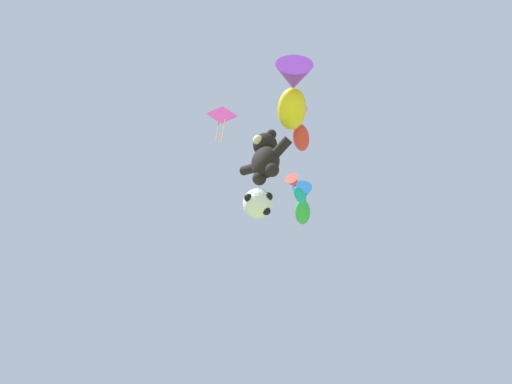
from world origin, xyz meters
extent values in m
ellipsoid|color=black|center=(-0.31, 5.86, 13.45)|extent=(1.00, 0.85, 1.21)
sphere|color=black|center=(-0.31, 5.86, 14.36)|extent=(0.83, 0.83, 0.83)
sphere|color=beige|center=(-0.31, 5.50, 14.29)|extent=(0.35, 0.35, 0.35)
sphere|color=black|center=(-0.61, 5.86, 14.68)|extent=(0.34, 0.34, 0.34)
cylinder|color=black|center=(-1.04, 5.86, 13.67)|extent=(0.72, 0.32, 0.57)
sphere|color=black|center=(-0.59, 5.86, 12.88)|extent=(0.45, 0.45, 0.45)
sphere|color=black|center=(-0.01, 5.86, 14.68)|extent=(0.34, 0.34, 0.34)
cylinder|color=black|center=(0.41, 5.86, 13.67)|extent=(0.72, 0.32, 0.57)
sphere|color=black|center=(-0.04, 5.86, 12.88)|extent=(0.45, 0.45, 0.45)
sphere|color=white|center=(-0.92, 6.15, 12.19)|extent=(0.97, 0.97, 0.97)
sphere|color=black|center=(-0.47, 6.15, 12.19)|extent=(0.27, 0.27, 0.27)
sphere|color=black|center=(-1.02, 6.45, 12.51)|extent=(0.27, 0.27, 0.27)
sphere|color=black|center=(-0.92, 5.71, 12.12)|extent=(0.27, 0.27, 0.27)
sphere|color=black|center=(-0.71, 6.31, 11.83)|extent=(0.27, 0.27, 0.27)
ellipsoid|color=yellow|center=(1.29, 5.35, 14.37)|extent=(1.70, 1.75, 0.78)
cone|color=purple|center=(2.09, 4.47, 14.37)|extent=(1.41, 1.39, 1.14)
sphere|color=black|center=(0.97, 5.71, 14.57)|extent=(0.20, 0.20, 0.20)
ellipsoid|color=red|center=(0.40, 7.00, 15.22)|extent=(1.13, 1.31, 0.49)
cone|color=purple|center=(0.90, 6.23, 15.22)|extent=(0.96, 0.94, 0.72)
sphere|color=black|center=(0.20, 7.32, 15.35)|extent=(0.13, 0.13, 0.13)
ellipsoid|color=#19ADB2|center=(-0.94, 8.51, 14.31)|extent=(0.68, 0.98, 0.34)
cone|color=red|center=(-0.70, 7.85, 14.31)|extent=(0.64, 0.64, 0.50)
sphere|color=black|center=(-1.04, 8.78, 14.40)|extent=(0.09, 0.09, 0.09)
ellipsoid|color=green|center=(-1.90, 9.95, 15.06)|extent=(1.32, 1.44, 0.53)
cone|color=blue|center=(-1.26, 9.12, 15.06)|extent=(1.07, 1.06, 0.77)
sphere|color=black|center=(-2.17, 10.29, 15.20)|extent=(0.14, 0.14, 0.14)
cube|color=#E53F9E|center=(-2.66, 5.86, 18.33)|extent=(0.89, 1.01, 1.32)
cylinder|color=orange|center=(-2.83, 5.83, 17.28)|extent=(0.03, 0.08, 1.27)
cylinder|color=orange|center=(-2.49, 5.85, 17.09)|extent=(0.03, 0.13, 1.65)
camera|label=1|loc=(6.70, -2.25, 1.13)|focal=35.00mm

